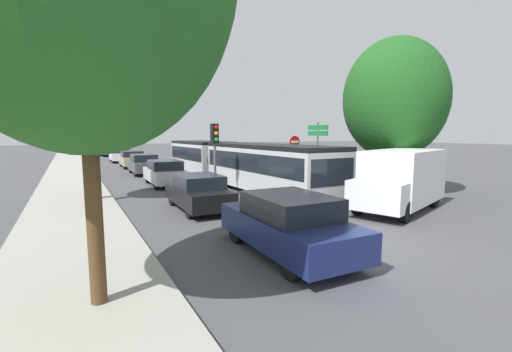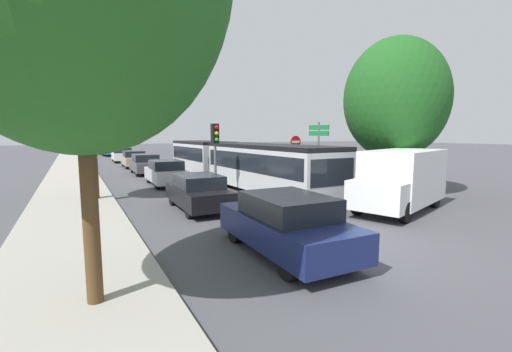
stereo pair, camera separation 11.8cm
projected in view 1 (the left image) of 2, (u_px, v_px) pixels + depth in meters
ground_plane at (356, 245)px, 9.07m from camera, size 200.00×200.00×0.00m
kerb_strip_left at (70, 172)px, 26.13m from camera, size 3.20×56.36×0.14m
articulated_bus at (235, 160)px, 19.82m from camera, size 3.03×16.39×2.42m
city_bus_rear at (105, 145)px, 48.32m from camera, size 3.33×11.59×2.46m
queued_car_navy at (288, 224)px, 8.35m from camera, size 1.91×4.30×1.48m
queued_car_black at (198, 192)px, 13.24m from camera, size 1.77×3.98×1.37m
queued_car_silver at (165, 173)px, 19.52m from camera, size 1.85×4.17×1.44m
queued_car_graphite at (144, 164)px, 24.97m from camera, size 1.88×4.23×1.46m
queued_car_tan at (132, 159)px, 29.87m from camera, size 1.88×4.24×1.46m
queued_car_white at (120, 155)px, 35.62m from camera, size 1.93×4.34×1.49m
white_van at (401, 178)px, 13.13m from camera, size 5.36×3.48×2.31m
traffic_light at (215, 143)px, 15.78m from camera, size 0.36×0.39×3.40m
no_entry_sign at (295, 152)px, 19.98m from camera, size 0.70×0.08×2.82m
direction_sign_post at (318, 140)px, 19.91m from camera, size 0.41×1.37×3.60m
tree_left_mid at (87, 94)px, 14.26m from camera, size 3.55×3.55×6.38m
tree_right_near at (395, 99)px, 16.33m from camera, size 4.84×4.84×7.45m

